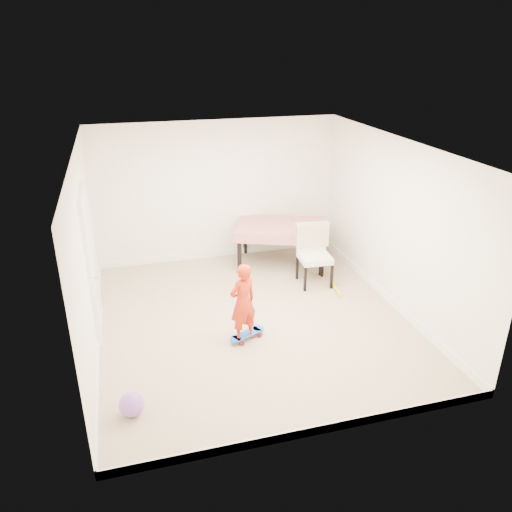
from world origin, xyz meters
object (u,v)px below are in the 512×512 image
object	(u,v)px
child	(243,305)
dining_table	(282,244)
dining_chair	(315,256)
skateboard	(247,336)
balloon	(131,405)

from	to	relation	value
child	dining_table	bearing A→B (deg)	-141.17
dining_chair	skateboard	world-z (taller)	dining_chair
dining_chair	child	distance (m)	2.13
dining_table	skateboard	bearing A→B (deg)	-97.13
skateboard	child	bearing A→B (deg)	177.62
child	balloon	xyz separation A→B (m)	(-1.58, -1.13, -0.43)
child	balloon	size ratio (longest dim) A/B	4.07
dining_table	child	distance (m)	2.71
balloon	skateboard	bearing A→B (deg)	35.20
skateboard	child	distance (m)	0.53
dining_chair	balloon	bearing A→B (deg)	-138.24
skateboard	balloon	world-z (taller)	balloon
dining_table	dining_chair	xyz separation A→B (m)	(0.27, -0.96, 0.13)
dining_chair	dining_table	bearing A→B (deg)	109.40
dining_chair	child	xyz separation A→B (m)	(-1.61, -1.39, 0.05)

